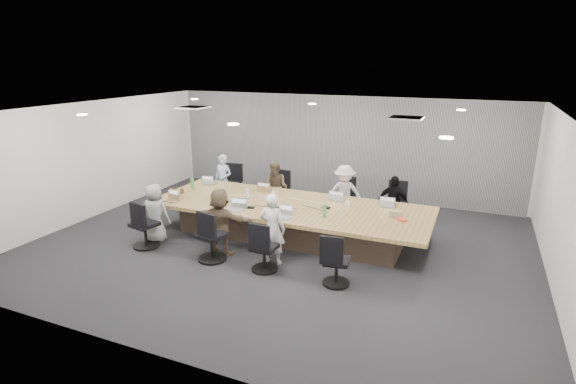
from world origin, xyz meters
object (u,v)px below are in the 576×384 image
at_px(stapler, 278,209).
at_px(chair_1, 282,194).
at_px(bottle_green_right, 324,211).
at_px(laptop_6, 284,217).
at_px(chair_0, 230,187).
at_px(person_3, 393,203).
at_px(person_4, 155,213).
at_px(mug_brown, 182,191).
at_px(laptop_4, 171,201).
at_px(chair_3, 395,207).
at_px(laptop_2, 337,198).
at_px(chair_2, 348,202).
at_px(chair_7, 337,265).
at_px(person_6, 272,229).
at_px(laptop_3, 389,205).
at_px(chair_4, 145,228).
at_px(person_0, 223,180).
at_px(chair_5, 211,239).
at_px(snack_packet, 402,220).
at_px(person_2, 344,194).
at_px(bottle_green_left, 192,183).
at_px(canvas_bag, 395,214).
at_px(laptop_1, 266,190).
at_px(chair_6, 264,251).
at_px(conference_table, 290,219).
at_px(person_1, 276,188).
at_px(person_5, 221,221).
at_px(bottle_clear, 248,193).

bearing_deg(stapler, chair_1, 116.97).
bearing_deg(bottle_green_right, laptop_6, -154.65).
distance_m(chair_0, chair_1, 1.53).
height_order(person_3, person_4, person_4).
xyz_separation_m(chair_1, mug_brown, (-1.70, -1.91, 0.41)).
bearing_deg(laptop_4, chair_3, 37.67).
relative_size(laptop_2, person_3, 0.28).
xyz_separation_m(person_4, bottle_green_right, (3.46, 0.89, 0.24)).
height_order(chair_2, chair_7, chair_2).
bearing_deg(person_6, laptop_3, -132.06).
relative_size(chair_4, person_0, 0.61).
height_order(chair_2, chair_5, chair_5).
xyz_separation_m(laptop_2, snack_packet, (1.57, -0.87, 0.01)).
bearing_deg(person_2, bottle_green_left, -172.67).
distance_m(bottle_green_left, canvas_bag, 4.89).
relative_size(chair_0, laptop_1, 2.63).
height_order(chair_4, bottle_green_left, bottle_green_left).
height_order(person_0, laptop_3, person_0).
bearing_deg(chair_6, person_2, 80.35).
distance_m(chair_6, laptop_3, 3.08).
relative_size(chair_6, laptop_4, 2.34).
bearing_deg(laptop_2, chair_5, 60.73).
bearing_deg(chair_7, laptop_3, 73.54).
bearing_deg(laptop_1, person_6, 120.35).
bearing_deg(canvas_bag, stapler, -166.58).
bearing_deg(chair_7, laptop_6, 138.96).
bearing_deg(canvas_bag, conference_table, -177.08).
bearing_deg(laptop_3, person_1, -11.57).
xyz_separation_m(person_1, laptop_6, (1.17, -2.15, 0.10)).
relative_size(person_4, person_5, 0.93).
distance_m(chair_2, person_0, 3.33).
distance_m(conference_table, bottle_clear, 1.16).
bearing_deg(stapler, chair_6, -72.38).
bearing_deg(person_4, person_6, 170.17).
xyz_separation_m(person_0, canvas_bag, (4.72, -1.24, 0.12)).
distance_m(chair_3, chair_6, 3.83).
distance_m(laptop_2, bottle_clear, 2.03).
bearing_deg(stapler, laptop_3, 35.85).
bearing_deg(chair_5, person_2, 72.58).
relative_size(chair_2, laptop_3, 2.54).
bearing_deg(chair_7, bottle_clear, 138.36).
bearing_deg(mug_brown, bottle_green_left, 90.00).
relative_size(chair_4, chair_5, 0.96).
relative_size(conference_table, laptop_3, 18.73).
height_order(laptop_4, bottle_green_left, bottle_green_left).
distance_m(laptop_2, snack_packet, 1.80).
distance_m(person_0, bottle_green_left, 1.17).
height_order(laptop_2, laptop_4, same).
height_order(chair_2, laptop_1, chair_2).
xyz_separation_m(laptop_4, person_5, (1.60, -0.55, -0.07)).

